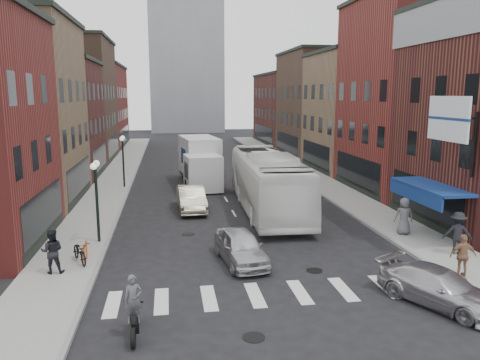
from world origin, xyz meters
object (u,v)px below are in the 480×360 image
streetlamp_far (123,152)px  sedan_left_near (241,247)px  streetlamp_near (96,186)px  box_truck (200,162)px  bike_rack (85,252)px  ped_right_a (458,233)px  billboard_sign (450,120)px  ped_left_solo (52,251)px  ped_right_c (404,216)px  transit_bus (267,182)px  motorcycle_rider (134,308)px  parked_bicycle (80,251)px  ped_right_b (463,256)px  curb_car (439,287)px  sedan_left_far (191,199)px

streetlamp_far → sedan_left_near: (6.50, -17.57, -2.20)m
streetlamp_near → box_truck: bearing=67.8°
bike_rack → ped_right_a: size_ratio=0.41×
billboard_sign → ped_left_solo: billboard_sign is taller
ped_right_c → transit_bus: bearing=-35.9°
ped_right_c → box_truck: bearing=-46.7°
transit_bus → sedan_left_near: (-3.10, -9.00, -1.14)m
transit_bus → sedan_left_near: 9.59m
streetlamp_near → motorcycle_rider: size_ratio=2.07×
parked_bicycle → sedan_left_near: bearing=-30.6°
parked_bicycle → ped_right_a: size_ratio=0.93×
streetlamp_far → ped_right_b: 25.67m
bike_rack → transit_bus: transit_bus is taller
streetlamp_far → ped_right_a: bearing=-48.3°
box_truck → curb_car: bearing=-81.0°
billboard_sign → parked_bicycle: (-16.38, 0.63, -5.51)m
billboard_sign → ped_right_a: 5.09m
streetlamp_far → sedan_left_far: 9.46m
transit_bus → parked_bicycle: (-9.99, -8.29, -1.23)m
sedan_left_far → ped_left_solo: bearing=-123.4°
sedan_left_near → sedan_left_far: bearing=91.9°
box_truck → parked_bicycle: bearing=-116.9°
streetlamp_near → sedan_left_near: (6.50, -3.57, -2.20)m
ped_right_b → sedan_left_far: bearing=-42.3°
box_truck → ped_right_b: 23.37m
streetlamp_near → sedan_left_far: (4.85, 6.16, -2.15)m
billboard_sign → streetlamp_far: size_ratio=0.90×
ped_right_a → sedan_left_far: bearing=-17.6°
sedan_left_near → ped_right_a: ped_right_a is taller
streetlamp_near → ped_left_solo: 4.56m
streetlamp_near → sedan_left_near: 7.74m
sedan_left_near → sedan_left_far: sedan_left_far is taller
bike_rack → ped_right_c: bearing=5.7°
sedan_left_near → parked_bicycle: bearing=166.4°
billboard_sign → parked_bicycle: bearing=177.8°
bike_rack → parked_bicycle: size_ratio=0.44×
ped_right_a → bike_rack: bearing=19.2°
sedan_left_far → curb_car: (7.87, -14.90, -0.13)m
ped_right_b → box_truck: bearing=-57.6°
billboard_sign → ped_right_b: billboard_sign is taller
sedan_left_far → ped_right_a: size_ratio=2.40×
transit_bus → ped_right_c: (5.78, -6.58, -0.74)m
sedan_left_far → curb_car: sedan_left_far is taller
streetlamp_near → sedan_left_near: bearing=-28.8°
bike_rack → ped_right_b: (15.06, -4.15, 0.47)m
parked_bicycle → ped_right_a: (16.69, -1.43, 0.49)m
box_truck → ped_right_a: size_ratio=4.63×
box_truck → motorcycle_rider: 24.47m
curb_car → bike_rack: bearing=127.0°
sedan_left_near → ped_left_solo: (-7.75, -0.40, 0.34)m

